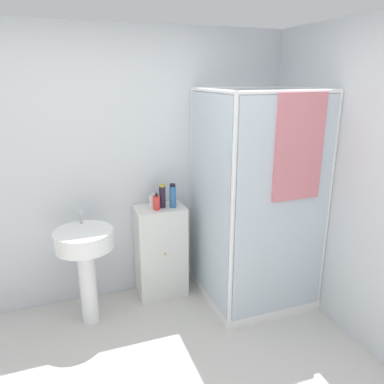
{
  "coord_description": "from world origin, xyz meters",
  "views": [
    {
      "loc": [
        -0.46,
        -1.68,
        2.07
      ],
      "look_at": [
        0.55,
        1.12,
        1.14
      ],
      "focal_mm": 35.0,
      "sensor_mm": 36.0,
      "label": 1
    }
  ],
  "objects_px": {
    "shampoo_bottle_tall_black": "(162,196)",
    "soap_dispenser": "(157,203)",
    "sink": "(85,253)",
    "lotion_bottle_white": "(153,201)",
    "shampoo_bottle_blue": "(173,196)"
  },
  "relations": [
    {
      "from": "sink",
      "to": "soap_dispenser",
      "type": "xyz_separation_m",
      "value": [
        0.67,
        0.17,
        0.31
      ]
    },
    {
      "from": "sink",
      "to": "shampoo_bottle_blue",
      "type": "relative_size",
      "value": 4.38
    },
    {
      "from": "shampoo_bottle_blue",
      "to": "soap_dispenser",
      "type": "bearing_deg",
      "value": -175.62
    },
    {
      "from": "soap_dispenser",
      "to": "lotion_bottle_white",
      "type": "height_order",
      "value": "soap_dispenser"
    },
    {
      "from": "sink",
      "to": "lotion_bottle_white",
      "type": "distance_m",
      "value": 0.76
    },
    {
      "from": "shampoo_bottle_tall_black",
      "to": "shampoo_bottle_blue",
      "type": "distance_m",
      "value": 0.1
    },
    {
      "from": "sink",
      "to": "soap_dispenser",
      "type": "bearing_deg",
      "value": 14.26
    },
    {
      "from": "shampoo_bottle_tall_black",
      "to": "shampoo_bottle_blue",
      "type": "relative_size",
      "value": 0.99
    },
    {
      "from": "lotion_bottle_white",
      "to": "soap_dispenser",
      "type": "bearing_deg",
      "value": -78.6
    },
    {
      "from": "shampoo_bottle_tall_black",
      "to": "soap_dispenser",
      "type": "bearing_deg",
      "value": -147.15
    },
    {
      "from": "lotion_bottle_white",
      "to": "shampoo_bottle_blue",
      "type": "bearing_deg",
      "value": -22.1
    },
    {
      "from": "sink",
      "to": "soap_dispenser",
      "type": "distance_m",
      "value": 0.76
    },
    {
      "from": "shampoo_bottle_blue",
      "to": "sink",
      "type": "bearing_deg",
      "value": -167.57
    },
    {
      "from": "sink",
      "to": "lotion_bottle_white",
      "type": "bearing_deg",
      "value": 21.18
    },
    {
      "from": "soap_dispenser",
      "to": "shampoo_bottle_blue",
      "type": "bearing_deg",
      "value": 4.38
    }
  ]
}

